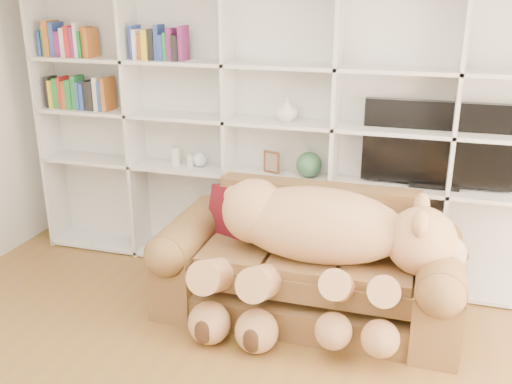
% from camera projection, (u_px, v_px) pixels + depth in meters
% --- Properties ---
extents(wall_back, '(5.00, 0.02, 2.70)m').
position_uv_depth(wall_back, '(287.00, 112.00, 4.73)').
color(wall_back, silver).
rests_on(wall_back, floor).
extents(bookshelf, '(4.43, 0.35, 2.40)m').
position_uv_depth(bookshelf, '(255.00, 119.00, 4.69)').
color(bookshelf, silver).
rests_on(bookshelf, floor).
extents(sofa, '(2.17, 0.94, 0.91)m').
position_uv_depth(sofa, '(308.00, 270.00, 4.23)').
color(sofa, brown).
rests_on(sofa, floor).
extents(teddy_bear, '(1.80, 0.94, 1.04)m').
position_uv_depth(teddy_bear, '(317.00, 243.00, 3.93)').
color(teddy_bear, tan).
rests_on(teddy_bear, sofa).
extents(throw_pillow, '(0.45, 0.35, 0.42)m').
position_uv_depth(throw_pillow, '(233.00, 214.00, 4.43)').
color(throw_pillow, '#5C0F1D').
rests_on(throw_pillow, sofa).
extents(tv, '(1.12, 0.18, 0.66)m').
position_uv_depth(tv, '(438.00, 145.00, 4.32)').
color(tv, black).
rests_on(tv, bookshelf).
extents(picture_frame, '(0.15, 0.07, 0.18)m').
position_uv_depth(picture_frame, '(272.00, 162.00, 4.71)').
color(picture_frame, '#56341D').
rests_on(picture_frame, bookshelf).
extents(green_vase, '(0.21, 0.21, 0.21)m').
position_uv_depth(green_vase, '(309.00, 165.00, 4.62)').
color(green_vase, '#315F3E').
rests_on(green_vase, bookshelf).
extents(figurine_tall, '(0.10, 0.10, 0.16)m').
position_uv_depth(figurine_tall, '(176.00, 156.00, 4.95)').
color(figurine_tall, silver).
rests_on(figurine_tall, bookshelf).
extents(figurine_short, '(0.08, 0.08, 0.11)m').
position_uv_depth(figurine_short, '(191.00, 160.00, 4.92)').
color(figurine_short, silver).
rests_on(figurine_short, bookshelf).
extents(snow_globe, '(0.12, 0.12, 0.12)m').
position_uv_depth(snow_globe, '(200.00, 160.00, 4.89)').
color(snow_globe, white).
rests_on(snow_globe, bookshelf).
extents(shelf_vase, '(0.18, 0.18, 0.19)m').
position_uv_depth(shelf_vase, '(286.00, 110.00, 4.53)').
color(shelf_vase, silver).
rests_on(shelf_vase, bookshelf).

